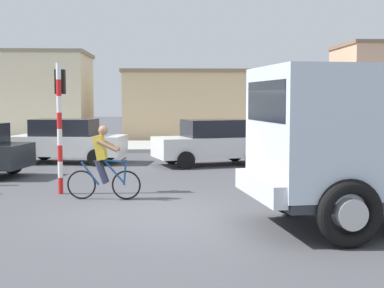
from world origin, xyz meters
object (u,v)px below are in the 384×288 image
at_px(car_red_near, 68,141).
at_px(pedestrian_near_kerb, 277,136).
at_px(traffic_light_pole, 60,110).
at_px(cyclist, 103,162).
at_px(car_far_side, 213,142).

relative_size(car_red_near, pedestrian_near_kerb, 2.59).
bearing_deg(car_red_near, traffic_light_pole, -81.18).
bearing_deg(traffic_light_pole, cyclist, -37.90).
relative_size(cyclist, car_red_near, 0.41).
bearing_deg(car_far_side, pedestrian_near_kerb, 40.95).
height_order(traffic_light_pole, car_red_near, traffic_light_pole).
distance_m(traffic_light_pole, pedestrian_near_kerb, 10.73).
bearing_deg(cyclist, car_red_near, 106.20).
bearing_deg(pedestrian_near_kerb, car_red_near, -168.86).
bearing_deg(cyclist, car_far_side, 65.11).
relative_size(traffic_light_pole, car_red_near, 0.76).
bearing_deg(cyclist, pedestrian_near_kerb, 57.15).
bearing_deg(traffic_light_pole, car_far_side, 53.66).
distance_m(cyclist, pedestrian_near_kerb, 10.69).
xyz_separation_m(traffic_light_pole, car_far_side, (4.21, 5.72, -1.25)).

